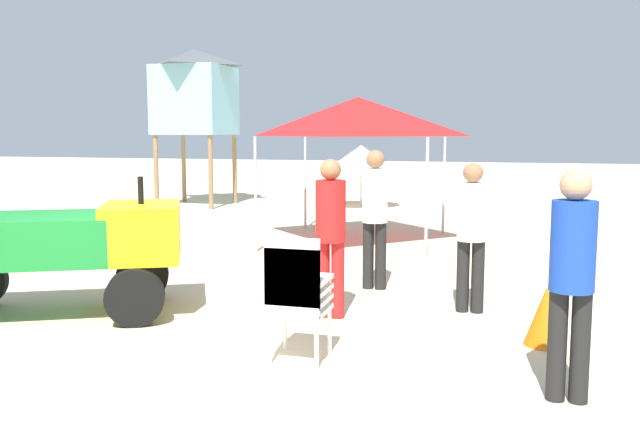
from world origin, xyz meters
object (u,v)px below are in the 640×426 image
(popup_canopy, at_px, (358,117))
(traffic_cone_near, at_px, (113,251))
(traffic_cone_far, at_px, (546,316))
(lifeguard_near_left, at_px, (472,227))
(utility_cart, at_px, (65,244))
(lifeguard_near_center, at_px, (331,227))
(beach_umbrella_left, at_px, (361,159))
(lifeguard_near_right, at_px, (375,209))
(lifeguard_tower, at_px, (195,92))
(stacked_plastic_chairs, at_px, (297,289))
(lifeguard_far_right, at_px, (572,270))

(popup_canopy, relative_size, traffic_cone_near, 6.34)
(traffic_cone_near, height_order, traffic_cone_far, traffic_cone_far)
(lifeguard_near_left, distance_m, traffic_cone_far, 1.42)
(utility_cart, distance_m, lifeguard_near_center, 2.86)
(beach_umbrella_left, height_order, traffic_cone_far, beach_umbrella_left)
(lifeguard_near_left, xyz_separation_m, beach_umbrella_left, (-3.41, 9.99, 0.33))
(lifeguard_near_right, height_order, lifeguard_tower, lifeguard_tower)
(lifeguard_near_right, relative_size, traffic_cone_far, 3.15)
(lifeguard_near_left, xyz_separation_m, lifeguard_near_right, (-1.23, 0.81, 0.07))
(utility_cart, distance_m, lifeguard_tower, 11.34)
(lifeguard_near_center, relative_size, traffic_cone_near, 3.76)
(traffic_cone_near, bearing_deg, popup_canopy, 46.46)
(traffic_cone_near, xyz_separation_m, traffic_cone_far, (5.99, -2.18, 0.05))
(lifeguard_tower, relative_size, beach_umbrella_left, 2.07)
(lifeguard_near_left, distance_m, lifeguard_near_right, 1.48)
(lifeguard_tower, bearing_deg, stacked_plastic_chairs, -60.26)
(beach_umbrella_left, bearing_deg, popup_canopy, -78.41)
(lifeguard_near_right, distance_m, popup_canopy, 3.87)
(utility_cart, bearing_deg, lifeguard_near_left, 17.57)
(lifeguard_near_center, bearing_deg, lifeguard_far_right, -37.30)
(popup_canopy, distance_m, traffic_cone_near, 4.80)
(lifeguard_near_right, bearing_deg, beach_umbrella_left, 103.31)
(utility_cart, height_order, lifeguard_tower, lifeguard_tower)
(utility_cart, relative_size, stacked_plastic_chairs, 2.53)
(lifeguard_near_center, relative_size, beach_umbrella_left, 0.84)
(lifeguard_far_right, bearing_deg, stacked_plastic_chairs, 173.25)
(popup_canopy, xyz_separation_m, beach_umbrella_left, (-1.16, 5.66, -0.97))
(traffic_cone_far, bearing_deg, beach_umbrella_left, 110.69)
(stacked_plastic_chairs, xyz_separation_m, lifeguard_near_center, (-0.09, 1.47, 0.33))
(lifeguard_near_left, relative_size, traffic_cone_near, 3.65)
(lifeguard_near_center, distance_m, lifeguard_near_right, 1.45)
(lifeguard_near_center, distance_m, traffic_cone_far, 2.32)
(lifeguard_tower, xyz_separation_m, traffic_cone_far, (8.53, -10.19, -2.76))
(popup_canopy, bearing_deg, lifeguard_near_left, -62.61)
(beach_umbrella_left, distance_m, traffic_cone_far, 11.80)
(lifeguard_far_right, relative_size, popup_canopy, 0.60)
(utility_cart, relative_size, traffic_cone_far, 5.04)
(lifeguard_far_right, bearing_deg, lifeguard_near_center, 142.70)
(traffic_cone_near, bearing_deg, lifeguard_far_right, -30.10)
(stacked_plastic_chairs, bearing_deg, lifeguard_near_right, 87.91)
(stacked_plastic_chairs, xyz_separation_m, beach_umbrella_left, (-2.07, 12.09, 0.63))
(lifeguard_far_right, relative_size, traffic_cone_near, 3.80)
(popup_canopy, xyz_separation_m, traffic_cone_near, (-3.00, -3.16, -2.02))
(beach_umbrella_left, xyz_separation_m, traffic_cone_far, (4.16, -11.00, -1.00))
(lifeguard_near_center, bearing_deg, lifeguard_tower, 122.93)
(lifeguard_far_right, xyz_separation_m, traffic_cone_far, (-0.09, 1.34, -0.71))
(utility_cart, bearing_deg, lifeguard_near_right, 35.81)
(lifeguard_far_right, height_order, beach_umbrella_left, lifeguard_far_right)
(lifeguard_tower, relative_size, traffic_cone_far, 7.44)
(utility_cart, distance_m, traffic_cone_far, 4.98)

